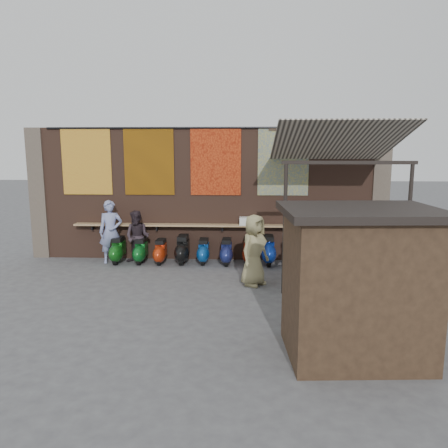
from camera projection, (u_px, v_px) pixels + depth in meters
name	position (u px, v px, depth m)	size (l,w,h in m)	color
ground	(198.00, 284.00, 11.04)	(70.00, 70.00, 0.00)	#474749
brick_wall	(206.00, 194.00, 13.35)	(10.00, 0.40, 4.00)	brown
pier_left	(40.00, 193.00, 13.59)	(0.50, 0.50, 4.00)	#4C4238
pier_right	(379.00, 195.00, 13.11)	(0.50, 0.50, 4.00)	#4C4238
eating_counter	(206.00, 225.00, 13.14)	(8.00, 0.32, 0.05)	#9E7A51
shelf_box	(249.00, 221.00, 13.03)	(0.59, 0.30, 0.23)	white
tapestry_redgold	(87.00, 161.00, 13.13)	(1.50, 0.02, 2.00)	#9E3317
tapestry_sun	(149.00, 161.00, 13.04)	(1.50, 0.02, 2.00)	#C7730B
tapestry_orange	(216.00, 162.00, 12.95)	(1.50, 0.02, 2.00)	#BF4117
tapestry_multi	(283.00, 162.00, 12.85)	(1.50, 0.02, 2.00)	#284B94
hang_rail	(205.00, 128.00, 12.78)	(0.06, 0.06, 9.50)	black
scooter_stool_0	(118.00, 250.00, 13.02)	(0.36, 0.81, 0.77)	#115514
scooter_stool_1	(141.00, 251.00, 13.01)	(0.35, 0.77, 0.74)	#0C5A1E
scooter_stool_2	(160.00, 252.00, 12.97)	(0.34, 0.75, 0.71)	#B52C0D
scooter_stool_3	(183.00, 250.00, 13.00)	(0.39, 0.87, 0.82)	black
scooter_stool_4	(204.00, 251.00, 12.97)	(0.34, 0.77, 0.73)	navy
scooter_stool_5	(227.00, 252.00, 12.87)	(0.36, 0.79, 0.75)	navy
scooter_stool_6	(249.00, 251.00, 12.93)	(0.37, 0.82, 0.77)	maroon
scooter_stool_7	(268.00, 250.00, 12.85)	(0.40, 0.89, 0.85)	navy
diner_left	(111.00, 232.00, 12.98)	(0.69, 0.45, 1.88)	#808BBB
diner_right	(138.00, 237.00, 12.97)	(0.76, 0.60, 1.57)	#2E232A
shopper_navy	(306.00, 249.00, 11.06)	(1.02, 0.43, 1.75)	black
shopper_grey	(347.00, 259.00, 9.94)	(1.18, 0.68, 1.83)	slate
shopper_tan	(254.00, 250.00, 10.84)	(0.88, 0.57, 1.79)	#948A5E
market_stall	(357.00, 287.00, 7.08)	(2.18, 1.63, 2.36)	black
stall_roof	(361.00, 211.00, 6.87)	(2.44, 1.88, 0.12)	black
stall_sign	(343.00, 244.00, 7.82)	(1.20, 0.04, 0.50)	gold
stall_shelf	(341.00, 289.00, 7.97)	(1.81, 0.10, 0.06)	#473321
awning_canvas	(336.00, 142.00, 11.15)	(3.20, 3.40, 0.03)	beige
awning_ledger	(326.00, 129.00, 12.64)	(3.30, 0.08, 0.12)	#33261C
awning_header	(349.00, 163.00, 9.75)	(3.00, 0.08, 0.08)	black
awning_post_left	(285.00, 229.00, 10.08)	(0.09, 0.09, 3.10)	black
awning_post_right	(408.00, 230.00, 9.95)	(0.09, 0.09, 3.10)	black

